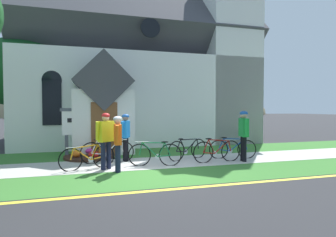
{
  "coord_description": "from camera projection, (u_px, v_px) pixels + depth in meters",
  "views": [
    {
      "loc": [
        -1.76,
        -7.73,
        1.86
      ],
      "look_at": [
        1.4,
        3.29,
        1.44
      ],
      "focal_mm": 29.64,
      "sensor_mm": 36.0,
      "label": 1
    }
  ],
  "objects": [
    {
      "name": "curb_paint_stripe",
      "position": [
        210.0,
        186.0,
        6.62
      ],
      "size": [
        28.0,
        0.16,
        0.01
      ],
      "primitive_type": "cube",
      "color": "yellow",
      "rests_on": "ground"
    },
    {
      "name": "bicycle_green",
      "position": [
        88.0,
        157.0,
        8.46
      ],
      "size": [
        1.66,
        0.59,
        0.81
      ],
      "color": "black",
      "rests_on": "ground"
    },
    {
      "name": "cyclist_in_green_jersey",
      "position": [
        106.0,
        136.0,
        8.39
      ],
      "size": [
        0.6,
        0.45,
        1.72
      ],
      "color": "#191E38",
      "rests_on": "ground"
    },
    {
      "name": "ground",
      "position": [
        132.0,
        152.0,
        11.82
      ],
      "size": [
        140.0,
        140.0,
        0.0
      ],
      "primitive_type": "plane",
      "color": "#2B2B2D"
    },
    {
      "name": "church_sign",
      "position": [
        89.0,
        124.0,
        10.69
      ],
      "size": [
        2.1,
        0.16,
        1.87
      ],
      "color": "#474C56",
      "rests_on": "ground"
    },
    {
      "name": "roadside_conifer",
      "position": [
        236.0,
        63.0,
        17.68
      ],
      "size": [
        2.95,
        2.95,
        7.35
      ],
      "color": "#3D2D1E",
      "rests_on": "ground"
    },
    {
      "name": "church_lawn",
      "position": [
        157.0,
        152.0,
        11.8
      ],
      "size": [
        24.0,
        2.4,
        0.01
      ],
      "primitive_type": "cube",
      "color": "#38722D",
      "rests_on": "ground"
    },
    {
      "name": "sidewalk_slab",
      "position": [
        172.0,
        162.0,
        9.65
      ],
      "size": [
        32.0,
        2.05,
        0.01
      ],
      "primitive_type": "cube",
      "color": "#B7B5AD",
      "rests_on": "ground"
    },
    {
      "name": "bicycle_orange",
      "position": [
        217.0,
        151.0,
        9.58
      ],
      "size": [
        1.82,
        0.11,
        0.87
      ],
      "color": "black",
      "rests_on": "ground"
    },
    {
      "name": "grass_verge",
      "position": [
        193.0,
        175.0,
        7.72
      ],
      "size": [
        32.0,
        1.98,
        0.01
      ],
      "primitive_type": "cube",
      "color": "#38722D",
      "rests_on": "ground"
    },
    {
      "name": "bicycle_silver",
      "position": [
        188.0,
        149.0,
        10.05
      ],
      "size": [
        1.7,
        0.7,
        0.81
      ],
      "color": "black",
      "rests_on": "ground"
    },
    {
      "name": "bicycle_red",
      "position": [
        107.0,
        152.0,
        9.41
      ],
      "size": [
        1.8,
        0.08,
        0.85
      ],
      "color": "black",
      "rests_on": "ground"
    },
    {
      "name": "cyclist_in_white_jersey",
      "position": [
        244.0,
        132.0,
        9.68
      ],
      "size": [
        0.32,
        0.69,
        1.77
      ],
      "color": "black",
      "rests_on": "ground"
    },
    {
      "name": "bicycle_blue",
      "position": [
        233.0,
        149.0,
        10.26
      ],
      "size": [
        1.72,
        0.47,
        0.82
      ],
      "color": "black",
      "rests_on": "ground"
    },
    {
      "name": "bicycle_black",
      "position": [
        155.0,
        154.0,
        8.95
      ],
      "size": [
        1.69,
        0.47,
        0.82
      ],
      "color": "black",
      "rests_on": "ground"
    },
    {
      "name": "yard_deciduous_tree",
      "position": [
        24.0,
        73.0,
        13.7
      ],
      "size": [
        5.05,
        5.05,
        5.27
      ],
      "color": "#4C3823",
      "rests_on": "ground"
    },
    {
      "name": "flower_bed",
      "position": [
        89.0,
        155.0,
        10.36
      ],
      "size": [
        1.85,
        1.85,
        0.34
      ],
      "color": "#382319",
      "rests_on": "ground"
    },
    {
      "name": "cyclist_in_orange_jersey",
      "position": [
        126.0,
        134.0,
        9.79
      ],
      "size": [
        0.39,
        0.65,
        1.66
      ],
      "color": "black",
      "rests_on": "ground"
    },
    {
      "name": "distant_hill",
      "position": [
        106.0,
        115.0,
        80.79
      ],
      "size": [
        100.85,
        55.29,
        24.33
      ],
      "primitive_type": "ellipsoid",
      "color": "#847A5B",
      "rests_on": "ground"
    },
    {
      "name": "church_building",
      "position": [
        142.0,
        67.0,
        16.87
      ],
      "size": [
        12.64,
        10.74,
        12.6
      ],
      "color": "white",
      "rests_on": "ground"
    },
    {
      "name": "cyclist_in_red_jersey",
      "position": [
        118.0,
        140.0,
        8.07
      ],
      "size": [
        0.27,
        0.78,
        1.63
      ],
      "color": "#191E38",
      "rests_on": "ground"
    }
  ]
}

